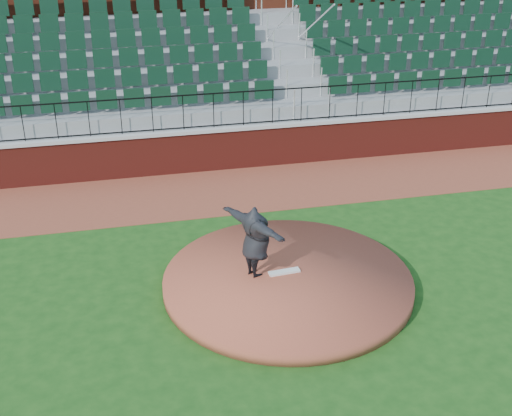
% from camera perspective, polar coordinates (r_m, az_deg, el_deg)
% --- Properties ---
extents(ground, '(90.00, 90.00, 0.00)m').
position_cam_1_polar(ground, '(13.81, 1.39, -7.53)').
color(ground, '#194513').
rests_on(ground, ground).
extents(warning_track, '(34.00, 3.20, 0.01)m').
position_cam_1_polar(warning_track, '(18.44, -2.69, 1.56)').
color(warning_track, brown).
rests_on(warning_track, ground).
extents(field_wall, '(34.00, 0.35, 1.20)m').
position_cam_1_polar(field_wall, '(19.67, -3.57, 5.01)').
color(field_wall, maroon).
rests_on(field_wall, ground).
extents(wall_cap, '(34.00, 0.45, 0.10)m').
position_cam_1_polar(wall_cap, '(19.45, -3.62, 6.80)').
color(wall_cap, '#B7B7B7').
rests_on(wall_cap, field_wall).
extents(wall_railing, '(34.00, 0.05, 1.00)m').
position_cam_1_polar(wall_railing, '(19.27, -3.66, 8.35)').
color(wall_railing, black).
rests_on(wall_railing, wall_cap).
extents(seating_stands, '(34.00, 5.10, 4.60)m').
position_cam_1_polar(seating_stands, '(21.73, -4.91, 11.71)').
color(seating_stands, gray).
rests_on(seating_stands, ground).
extents(concourse_wall, '(34.00, 0.50, 5.50)m').
position_cam_1_polar(concourse_wall, '(24.34, -5.95, 14.30)').
color(concourse_wall, maroon).
rests_on(concourse_wall, ground).
extents(pitchers_mound, '(5.22, 5.22, 0.25)m').
position_cam_1_polar(pitchers_mound, '(14.04, 2.73, -6.33)').
color(pitchers_mound, brown).
rests_on(pitchers_mound, ground).
extents(pitching_rubber, '(0.68, 0.22, 0.04)m').
position_cam_1_polar(pitching_rubber, '(14.08, 2.44, -5.50)').
color(pitching_rubber, white).
rests_on(pitching_rubber, pitchers_mound).
extents(pitcher, '(1.33, 1.99, 1.59)m').
position_cam_1_polar(pitcher, '(13.63, -0.05, -2.88)').
color(pitcher, black).
rests_on(pitcher, pitchers_mound).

